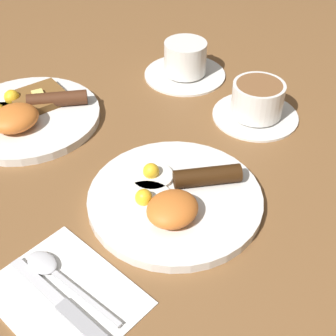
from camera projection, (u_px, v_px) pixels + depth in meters
name	position (u px, v px, depth m)	size (l,w,h in m)	color
ground_plane	(175.00, 202.00, 0.69)	(3.00, 3.00, 0.00)	brown
breakfast_plate_near	(175.00, 198.00, 0.68)	(0.26, 0.26, 0.05)	silver
breakfast_plate_far	(27.00, 114.00, 0.84)	(0.26, 0.26, 0.05)	silver
teacup_near	(257.00, 103.00, 0.84)	(0.16, 0.16, 0.07)	silver
teacup_far	(185.00, 62.00, 0.95)	(0.17, 0.17, 0.07)	silver
napkin	(65.00, 296.00, 0.57)	(0.14, 0.18, 0.01)	white
knife	(61.00, 304.00, 0.55)	(0.03, 0.17, 0.01)	silver
spoon	(51.00, 270.00, 0.59)	(0.04, 0.16, 0.01)	silver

